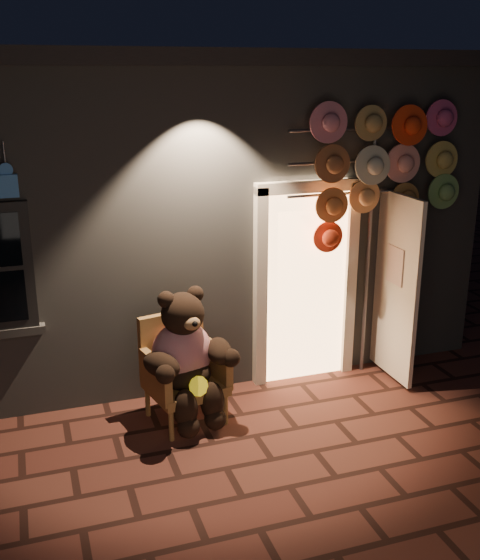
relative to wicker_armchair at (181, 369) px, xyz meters
name	(u,v)px	position (x,y,z in m)	size (l,w,h in m)	color
ground	(227,468)	(0.14, -1.00, -0.51)	(60.00, 60.00, 0.00)	#542920
shop_building	(136,191)	(0.14, 2.99, 1.22)	(7.30, 5.95, 3.51)	slate
wicker_armchair	(181,369)	(0.00, 0.00, 0.00)	(0.82, 0.77, 1.03)	olive
teddy_bear	(186,357)	(0.02, -0.13, 0.17)	(0.93, 0.82, 1.31)	#AC1229
hat_rack	(382,169)	(2.23, 0.28, 1.78)	(1.90, 0.22, 2.94)	#59595E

